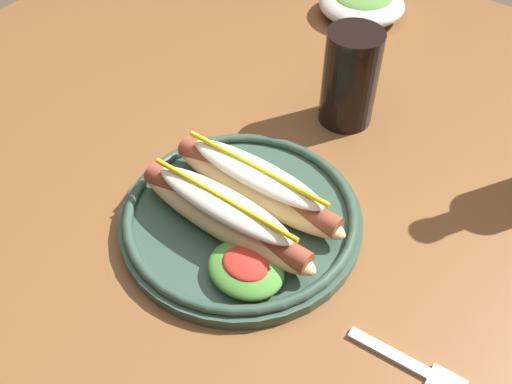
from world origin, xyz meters
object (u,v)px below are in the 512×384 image
object	(u,v)px
fork	(415,367)
soda_cup	(350,78)
hot_dog_plate	(241,212)
side_bowl	(362,3)

from	to	relation	value
fork	soda_cup	world-z (taller)	soda_cup
hot_dog_plate	fork	world-z (taller)	hot_dog_plate
fork	soda_cup	xyz separation A→B (m)	(-0.25, 0.29, 0.07)
fork	side_bowl	bearing A→B (deg)	120.15
fork	hot_dog_plate	bearing A→B (deg)	166.61
soda_cup	side_bowl	xyz separation A→B (m)	(-0.13, 0.27, -0.04)
hot_dog_plate	side_bowl	bearing A→B (deg)	104.02
side_bowl	fork	bearing A→B (deg)	-56.08
soda_cup	side_bowl	size ratio (longest dim) A/B	0.92
hot_dog_plate	side_bowl	xyz separation A→B (m)	(-0.13, 0.52, -0.00)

